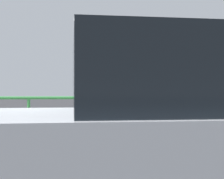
# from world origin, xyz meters

# --- Properties ---
(sidewalk_curb) EXTENTS (36.00, 2.59, 0.13)m
(sidewalk_curb) POSITION_xyz_m (0.00, 1.29, 0.06)
(sidewalk_curb) COLOR gray
(sidewalk_curb) RESTS_ON ground
(parking_meter) EXTENTS (0.15, 0.17, 1.48)m
(parking_meter) POSITION_xyz_m (-0.02, 0.28, 1.16)
(parking_meter) COLOR slate
(parking_meter) RESTS_ON sidewalk_curb
(pedestrian_at_meter) EXTENTS (0.61, 0.48, 1.57)m
(pedestrian_at_meter) POSITION_xyz_m (0.50, 0.27, 1.01)
(pedestrian_at_meter) COLOR #1E233F
(pedestrian_at_meter) RESTS_ON sidewalk_curb
(parked_sedan_silver) EXTENTS (4.62, 1.85, 1.76)m
(parked_sedan_silver) POSITION_xyz_m (0.82, -1.37, 0.87)
(parked_sedan_silver) COLOR #B7BABF
(parked_sedan_silver) RESTS_ON ground
(background_railing) EXTENTS (24.06, 0.06, 1.09)m
(background_railing) POSITION_xyz_m (-0.00, 2.44, 0.91)
(background_railing) COLOR #2D7A38
(background_railing) RESTS_ON sidewalk_curb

